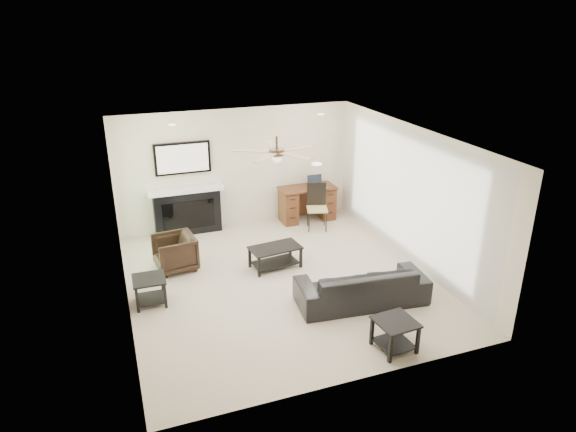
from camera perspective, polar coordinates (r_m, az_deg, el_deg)
name	(u,v)px	position (r m, az deg, el deg)	size (l,w,h in m)	color
room_shell	(288,185)	(8.35, 0.04, 3.44)	(5.50, 5.54, 2.52)	beige
sofa	(362,285)	(8.24, 8.19, -7.62)	(2.05, 0.80, 0.60)	black
armchair	(175,253)	(9.36, -12.46, -4.00)	(0.68, 0.70, 0.64)	black
coffee_table	(275,257)	(9.26, -1.43, -4.58)	(0.90, 0.50, 0.40)	black
end_table_near	(395,335)	(7.30, 11.76, -12.81)	(0.52, 0.52, 0.45)	black
end_table_left	(150,291)	(8.44, -15.07, -8.04)	(0.50, 0.50, 0.45)	black
fireplace_unit	(186,190)	(10.59, -11.28, 2.90)	(1.52, 0.34, 1.91)	black
desk	(307,203)	(11.28, 2.15, 1.40)	(1.22, 0.56, 0.76)	#38160E
desk_chair	(317,207)	(10.77, 3.25, 0.96)	(0.42, 0.44, 0.97)	black
laptop	(316,181)	(11.17, 3.18, 3.87)	(0.33, 0.24, 0.23)	black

